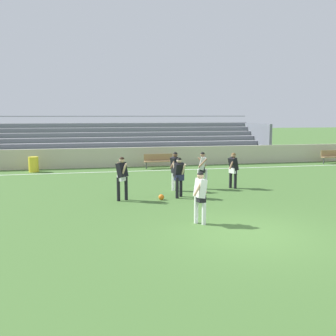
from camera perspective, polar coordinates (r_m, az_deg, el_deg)
name	(u,v)px	position (r m, az deg, el deg)	size (l,w,h in m)	color
ground_plane	(250,234)	(11.10, 12.17, -9.59)	(160.00, 160.00, 0.00)	#477033
field_line_sideline	(163,170)	(22.91, -0.68, -0.33)	(44.00, 0.12, 0.01)	white
sideline_wall	(158,157)	(24.78, -1.58, 1.73)	(48.00, 0.16, 1.24)	beige
bleacher_stand	(117,141)	(27.72, -7.61, 3.95)	(21.67, 5.05, 3.23)	#B2B2B7
bench_near_bin	(333,155)	(28.49, 23.52, 1.74)	(1.80, 0.40, 0.90)	#99754C
bench_near_wall_gap	(158,160)	(23.65, -1.44, 1.25)	(1.80, 0.40, 0.90)	#99754C
trash_bin	(34,164)	(23.53, -19.47, 0.51)	(0.57, 0.57, 0.89)	yellow
player_dark_wide_left	(179,174)	(15.27, 1.67, -0.89)	(0.45, 0.61, 1.63)	black
player_dark_trailing_run	(122,175)	(14.81, -6.89, -0.98)	(0.51, 0.65, 1.71)	black
player_dark_on_ball	(175,168)	(16.58, 1.10, 0.05)	(0.59, 0.48, 1.72)	white
player_white_challenging	(202,167)	(17.11, 5.17, 0.15)	(0.51, 0.59, 1.67)	white
player_white_deep_cover	(200,193)	(11.60, 4.85, -3.77)	(0.56, 0.46, 1.62)	white
player_dark_pressing_high	(233,167)	(17.44, 9.74, 0.10)	(0.57, 0.47, 1.62)	black
soccer_ball	(161,197)	(14.99, -1.01, -4.37)	(0.22, 0.22, 0.22)	orange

